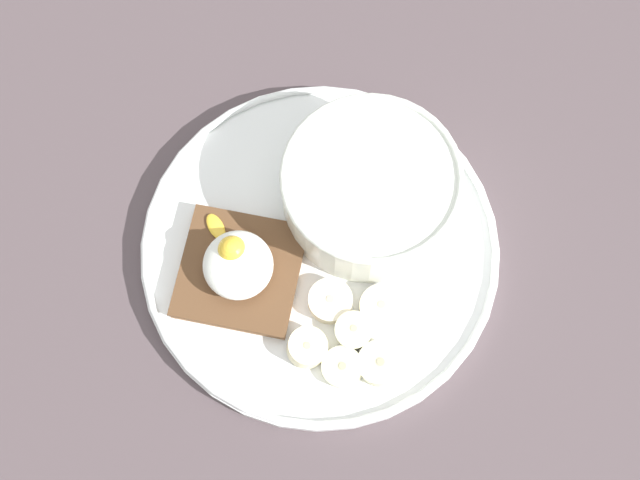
{
  "coord_description": "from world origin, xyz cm",
  "views": [
    {
      "loc": [
        -21.47,
        3.79,
        70.77
      ],
      "look_at": [
        0.0,
        0.0,
        5.0
      ],
      "focal_mm": 50.0,
      "sensor_mm": 36.0,
      "label": 1
    }
  ],
  "objects": [
    {
      "name": "ground_plane",
      "position": [
        0.0,
        0.0,
        1.0
      ],
      "size": [
        120.0,
        120.0,
        2.0
      ],
      "primitive_type": "cube",
      "color": "#514448",
      "rests_on": "ground"
    },
    {
      "name": "plate",
      "position": [
        0.0,
        0.0,
        2.8
      ],
      "size": [
        28.79,
        28.79,
        1.6
      ],
      "color": "white",
      "rests_on": "ground_plane"
    },
    {
      "name": "oatmeal_bowl",
      "position": [
        3.24,
        -4.57,
        5.86
      ],
      "size": [
        14.1,
        14.1,
        5.59
      ],
      "color": "white",
      "rests_on": "plate"
    },
    {
      "name": "toast_slice",
      "position": [
        -1.04,
        6.57,
        3.71
      ],
      "size": [
        12.0,
        12.0,
        1.26
      ],
      "color": "brown",
      "rests_on": "plate"
    },
    {
      "name": "poached_egg",
      "position": [
        -0.9,
        6.62,
        5.52
      ],
      "size": [
        7.87,
        5.45,
        3.05
      ],
      "color": "white",
      "rests_on": "toast_slice"
    },
    {
      "name": "banana_slice_front",
      "position": [
        -9.85,
        -0.13,
        3.54
      ],
      "size": [
        3.83,
        3.9,
        1.29
      ],
      "color": "#EFEAB6",
      "rests_on": "plate"
    },
    {
      "name": "banana_slice_left",
      "position": [
        -5.67,
        -3.82,
        3.65
      ],
      "size": [
        4.13,
        4.04,
        1.64
      ],
      "color": "beige",
      "rests_on": "plate"
    },
    {
      "name": "banana_slice_back",
      "position": [
        -4.61,
        -0.2,
        3.63
      ],
      "size": [
        4.84,
        4.84,
        1.32
      ],
      "color": "#F6E6C7",
      "rests_on": "plate"
    },
    {
      "name": "banana_slice_right",
      "position": [
        -7.93,
        2.39,
        3.76
      ],
      "size": [
        3.68,
        3.79,
        1.72
      ],
      "color": "beige",
      "rests_on": "plate"
    },
    {
      "name": "banana_slice_inner",
      "position": [
        -7.21,
        -1.34,
        3.75
      ],
      "size": [
        3.88,
        3.78,
        1.72
      ],
      "color": "beige",
      "rests_on": "plate"
    },
    {
      "name": "banana_slice_outer",
      "position": [
        -10.1,
        -2.87,
        3.73
      ],
      "size": [
        4.62,
        4.7,
        1.72
      ],
      "color": "#F5ECBE",
      "rests_on": "plate"
    }
  ]
}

